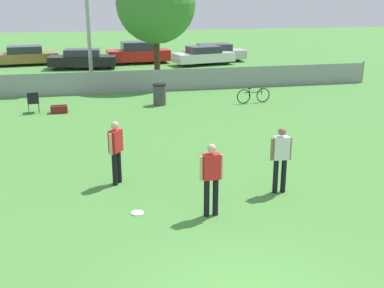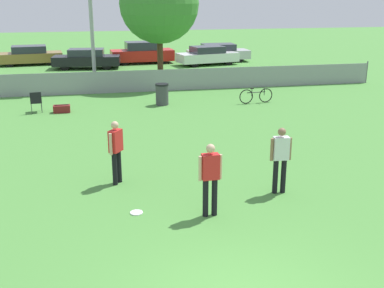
{
  "view_description": "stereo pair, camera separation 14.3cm",
  "coord_description": "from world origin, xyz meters",
  "px_view_note": "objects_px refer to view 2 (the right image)",
  "views": [
    {
      "loc": [
        -2.28,
        -6.2,
        4.81
      ],
      "look_at": [
        0.32,
        5.49,
        1.05
      ],
      "focal_mm": 45.0,
      "sensor_mm": 36.0,
      "label": 1
    },
    {
      "loc": [
        -2.14,
        -6.23,
        4.81
      ],
      "look_at": [
        0.32,
        5.49,
        1.05
      ],
      "focal_mm": 45.0,
      "sensor_mm": 36.0,
      "label": 2
    }
  ],
  "objects_px": {
    "folding_chair_sideline": "(36,101)",
    "parked_car_red": "(142,53)",
    "bicycle_sideline": "(256,96)",
    "gear_bag_sideline": "(62,109)",
    "parked_car_tan": "(30,55)",
    "frisbee_disc": "(136,213)",
    "trash_bin": "(162,94)",
    "player_defender_red": "(210,175)",
    "player_receiver_white": "(281,156)",
    "tree_near_pole": "(159,3)",
    "parked_car_silver": "(218,53)",
    "parked_car_dark": "(87,59)",
    "player_thrower_red": "(116,148)",
    "parked_car_white": "(207,56)"
  },
  "relations": [
    {
      "from": "trash_bin",
      "to": "gear_bag_sideline",
      "type": "distance_m",
      "value": 4.41
    },
    {
      "from": "player_receiver_white",
      "to": "gear_bag_sideline",
      "type": "height_order",
      "value": "player_receiver_white"
    },
    {
      "from": "player_defender_red",
      "to": "parked_car_tan",
      "type": "height_order",
      "value": "player_defender_red"
    },
    {
      "from": "player_receiver_white",
      "to": "parked_car_silver",
      "type": "distance_m",
      "value": 24.39
    },
    {
      "from": "frisbee_disc",
      "to": "parked_car_dark",
      "type": "xyz_separation_m",
      "value": [
        -1.07,
        22.86,
        0.64
      ]
    },
    {
      "from": "parked_car_red",
      "to": "bicycle_sideline",
      "type": "bearing_deg",
      "value": -79.06
    },
    {
      "from": "tree_near_pole",
      "to": "player_defender_red",
      "type": "bearing_deg",
      "value": -94.5
    },
    {
      "from": "trash_bin",
      "to": "parked_car_silver",
      "type": "height_order",
      "value": "parked_car_silver"
    },
    {
      "from": "bicycle_sideline",
      "to": "parked_car_tan",
      "type": "distance_m",
      "value": 18.94
    },
    {
      "from": "folding_chair_sideline",
      "to": "parked_car_white",
      "type": "bearing_deg",
      "value": -137.56
    },
    {
      "from": "tree_near_pole",
      "to": "player_thrower_red",
      "type": "xyz_separation_m",
      "value": [
        -3.25,
        -14.36,
        -3.31
      ]
    },
    {
      "from": "frisbee_disc",
      "to": "player_receiver_white",
      "type": "bearing_deg",
      "value": 7.15
    },
    {
      "from": "parked_car_red",
      "to": "player_receiver_white",
      "type": "bearing_deg",
      "value": -91.58
    },
    {
      "from": "folding_chair_sideline",
      "to": "gear_bag_sideline",
      "type": "height_order",
      "value": "folding_chair_sideline"
    },
    {
      "from": "tree_near_pole",
      "to": "trash_bin",
      "type": "distance_m",
      "value": 6.57
    },
    {
      "from": "parked_car_red",
      "to": "parked_car_tan",
      "type": "bearing_deg",
      "value": 170.25
    },
    {
      "from": "tree_near_pole",
      "to": "gear_bag_sideline",
      "type": "relative_size",
      "value": 9.36
    },
    {
      "from": "player_receiver_white",
      "to": "parked_car_tan",
      "type": "xyz_separation_m",
      "value": [
        -8.61,
        25.06,
        -0.33
      ]
    },
    {
      "from": "parked_car_dark",
      "to": "parked_car_white",
      "type": "height_order",
      "value": "parked_car_dark"
    },
    {
      "from": "folding_chair_sideline",
      "to": "parked_car_red",
      "type": "distance_m",
      "value": 15.28
    },
    {
      "from": "parked_car_tan",
      "to": "parked_car_dark",
      "type": "bearing_deg",
      "value": -40.17
    },
    {
      "from": "trash_bin",
      "to": "parked_car_silver",
      "type": "relative_size",
      "value": 0.21
    },
    {
      "from": "player_receiver_white",
      "to": "parked_car_dark",
      "type": "distance_m",
      "value": 22.89
    },
    {
      "from": "parked_car_dark",
      "to": "parked_car_tan",
      "type": "bearing_deg",
      "value": 152.04
    },
    {
      "from": "parked_car_tan",
      "to": "tree_near_pole",
      "type": "bearing_deg",
      "value": -55.35
    },
    {
      "from": "frisbee_disc",
      "to": "parked_car_white",
      "type": "bearing_deg",
      "value": 72.51
    },
    {
      "from": "gear_bag_sideline",
      "to": "parked_car_silver",
      "type": "height_order",
      "value": "parked_car_silver"
    },
    {
      "from": "parked_car_red",
      "to": "trash_bin",
      "type": "bearing_deg",
      "value": -95.98
    },
    {
      "from": "tree_near_pole",
      "to": "parked_car_silver",
      "type": "height_order",
      "value": "tree_near_pole"
    },
    {
      "from": "player_thrower_red",
      "to": "bicycle_sideline",
      "type": "height_order",
      "value": "player_thrower_red"
    },
    {
      "from": "bicycle_sideline",
      "to": "player_defender_red",
      "type": "bearing_deg",
      "value": -119.12
    },
    {
      "from": "bicycle_sideline",
      "to": "parked_car_red",
      "type": "distance_m",
      "value": 14.68
    },
    {
      "from": "trash_bin",
      "to": "parked_car_dark",
      "type": "relative_size",
      "value": 0.21
    },
    {
      "from": "player_thrower_red",
      "to": "bicycle_sideline",
      "type": "relative_size",
      "value": 1.04
    },
    {
      "from": "player_defender_red",
      "to": "frisbee_disc",
      "type": "height_order",
      "value": "player_defender_red"
    },
    {
      "from": "bicycle_sideline",
      "to": "tree_near_pole",
      "type": "bearing_deg",
      "value": 116.24
    },
    {
      "from": "tree_near_pole",
      "to": "player_receiver_white",
      "type": "height_order",
      "value": "tree_near_pole"
    },
    {
      "from": "frisbee_disc",
      "to": "bicycle_sideline",
      "type": "height_order",
      "value": "bicycle_sideline"
    },
    {
      "from": "tree_near_pole",
      "to": "bicycle_sideline",
      "type": "height_order",
      "value": "tree_near_pole"
    },
    {
      "from": "player_defender_red",
      "to": "parked_car_red",
      "type": "distance_m",
      "value": 25.15
    },
    {
      "from": "bicycle_sideline",
      "to": "gear_bag_sideline",
      "type": "bearing_deg",
      "value": 175.24
    },
    {
      "from": "folding_chair_sideline",
      "to": "gear_bag_sideline",
      "type": "xyz_separation_m",
      "value": [
        1.03,
        -0.21,
        -0.35
      ]
    },
    {
      "from": "trash_bin",
      "to": "parked_car_tan",
      "type": "distance_m",
      "value": 16.23
    },
    {
      "from": "player_thrower_red",
      "to": "parked_car_tan",
      "type": "relative_size",
      "value": 0.37
    },
    {
      "from": "folding_chair_sideline",
      "to": "trash_bin",
      "type": "relative_size",
      "value": 0.92
    },
    {
      "from": "tree_near_pole",
      "to": "bicycle_sideline",
      "type": "bearing_deg",
      "value": -58.7
    },
    {
      "from": "folding_chair_sideline",
      "to": "parked_car_dark",
      "type": "height_order",
      "value": "parked_car_dark"
    },
    {
      "from": "parked_car_tan",
      "to": "parked_car_dark",
      "type": "xyz_separation_m",
      "value": [
        3.91,
        -2.66,
        0.01
      ]
    },
    {
      "from": "frisbee_disc",
      "to": "trash_bin",
      "type": "xyz_separation_m",
      "value": [
        2.23,
        10.98,
        0.47
      ]
    },
    {
      "from": "gear_bag_sideline",
      "to": "parked_car_white",
      "type": "height_order",
      "value": "parked_car_white"
    }
  ]
}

